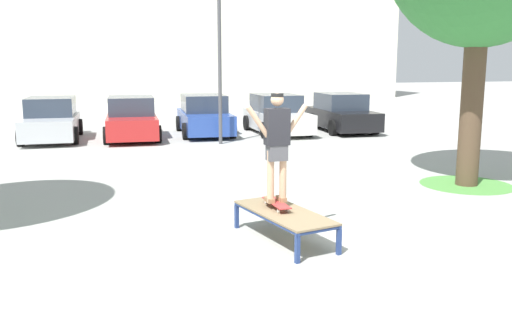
{
  "coord_description": "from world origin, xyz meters",
  "views": [
    {
      "loc": [
        -2.76,
        -7.19,
        2.69
      ],
      "look_at": [
        -0.06,
        1.88,
        1.0
      ],
      "focal_mm": 38.19,
      "sensor_mm": 36.0,
      "label": 1
    }
  ],
  "objects_px": {
    "skate_box": "(284,214)",
    "car_blue": "(204,116)",
    "light_post": "(219,28)",
    "car_black": "(341,114)",
    "skateboard": "(276,203)",
    "car_silver": "(52,120)",
    "car_white": "(277,115)",
    "skater": "(277,140)",
    "car_red": "(132,119)"
  },
  "relations": [
    {
      "from": "car_red",
      "to": "car_white",
      "type": "height_order",
      "value": "same"
    },
    {
      "from": "skateboard",
      "to": "car_black",
      "type": "distance_m",
      "value": 13.93
    },
    {
      "from": "car_white",
      "to": "light_post",
      "type": "bearing_deg",
      "value": -141.73
    },
    {
      "from": "skate_box",
      "to": "light_post",
      "type": "height_order",
      "value": "light_post"
    },
    {
      "from": "car_silver",
      "to": "skateboard",
      "type": "bearing_deg",
      "value": -71.97
    },
    {
      "from": "car_blue",
      "to": "car_black",
      "type": "distance_m",
      "value": 5.5
    },
    {
      "from": "car_blue",
      "to": "car_black",
      "type": "relative_size",
      "value": 1.0
    },
    {
      "from": "car_silver",
      "to": "car_black",
      "type": "bearing_deg",
      "value": -2.62
    },
    {
      "from": "skateboard",
      "to": "car_silver",
      "type": "relative_size",
      "value": 0.19
    },
    {
      "from": "car_red",
      "to": "car_white",
      "type": "distance_m",
      "value": 5.48
    },
    {
      "from": "car_red",
      "to": "car_black",
      "type": "bearing_deg",
      "value": -0.72
    },
    {
      "from": "car_silver",
      "to": "car_black",
      "type": "xyz_separation_m",
      "value": [
        10.96,
        -0.5,
        0.0
      ]
    },
    {
      "from": "skateboard",
      "to": "car_white",
      "type": "distance_m",
      "value": 12.79
    },
    {
      "from": "car_blue",
      "to": "light_post",
      "type": "bearing_deg",
      "value": -89.53
    },
    {
      "from": "car_silver",
      "to": "car_black",
      "type": "distance_m",
      "value": 10.97
    },
    {
      "from": "car_white",
      "to": "car_black",
      "type": "height_order",
      "value": "same"
    },
    {
      "from": "car_silver",
      "to": "car_white",
      "type": "height_order",
      "value": "same"
    },
    {
      "from": "skate_box",
      "to": "car_white",
      "type": "distance_m",
      "value": 12.99
    },
    {
      "from": "car_blue",
      "to": "light_post",
      "type": "relative_size",
      "value": 0.74
    },
    {
      "from": "skateboard",
      "to": "skater",
      "type": "bearing_deg",
      "value": 92.26
    },
    {
      "from": "light_post",
      "to": "skater",
      "type": "bearing_deg",
      "value": -97.96
    },
    {
      "from": "skateboard",
      "to": "car_blue",
      "type": "height_order",
      "value": "car_blue"
    },
    {
      "from": "skater",
      "to": "car_black",
      "type": "relative_size",
      "value": 0.39
    },
    {
      "from": "skateboard",
      "to": "car_silver",
      "type": "height_order",
      "value": "car_silver"
    },
    {
      "from": "skateboard",
      "to": "skater",
      "type": "xyz_separation_m",
      "value": [
        -0.0,
        0.0,
        0.99
      ]
    },
    {
      "from": "skate_box",
      "to": "light_post",
      "type": "distance_m",
      "value": 10.83
    },
    {
      "from": "car_white",
      "to": "light_post",
      "type": "height_order",
      "value": "light_post"
    },
    {
      "from": "skater",
      "to": "car_silver",
      "type": "xyz_separation_m",
      "value": [
        -4.11,
        12.62,
        -0.84
      ]
    },
    {
      "from": "car_red",
      "to": "car_blue",
      "type": "xyz_separation_m",
      "value": [
        2.74,
        0.4,
        0.0
      ]
    },
    {
      "from": "skater",
      "to": "car_silver",
      "type": "distance_m",
      "value": 13.3
    },
    {
      "from": "skate_box",
      "to": "car_blue",
      "type": "distance_m",
      "value": 12.92
    },
    {
      "from": "car_black",
      "to": "car_red",
      "type": "bearing_deg",
      "value": 179.28
    },
    {
      "from": "car_blue",
      "to": "car_silver",
      "type": "bearing_deg",
      "value": -179.97
    },
    {
      "from": "skater",
      "to": "car_silver",
      "type": "height_order",
      "value": "skater"
    },
    {
      "from": "skate_box",
      "to": "car_silver",
      "type": "bearing_deg",
      "value": 107.93
    },
    {
      "from": "skater",
      "to": "car_blue",
      "type": "relative_size",
      "value": 0.39
    },
    {
      "from": "car_red",
      "to": "light_post",
      "type": "xyz_separation_m",
      "value": [
        2.76,
        -2.25,
        3.13
      ]
    },
    {
      "from": "skate_box",
      "to": "light_post",
      "type": "bearing_deg",
      "value": 82.47
    },
    {
      "from": "skateboard",
      "to": "car_silver",
      "type": "xyz_separation_m",
      "value": [
        -4.11,
        12.62,
        0.15
      ]
    },
    {
      "from": "skate_box",
      "to": "car_red",
      "type": "height_order",
      "value": "car_red"
    },
    {
      "from": "skate_box",
      "to": "skater",
      "type": "height_order",
      "value": "skater"
    },
    {
      "from": "skate_box",
      "to": "skater",
      "type": "relative_size",
      "value": 1.19
    },
    {
      "from": "car_blue",
      "to": "car_white",
      "type": "xyz_separation_m",
      "value": [
        2.74,
        -0.51,
        0.0
      ]
    },
    {
      "from": "car_red",
      "to": "skateboard",
      "type": "bearing_deg",
      "value": -83.61
    },
    {
      "from": "car_white",
      "to": "light_post",
      "type": "distance_m",
      "value": 4.67
    },
    {
      "from": "skate_box",
      "to": "car_silver",
      "type": "relative_size",
      "value": 0.47
    },
    {
      "from": "skateboard",
      "to": "car_blue",
      "type": "bearing_deg",
      "value": 83.79
    },
    {
      "from": "skater",
      "to": "car_red",
      "type": "xyz_separation_m",
      "value": [
        -1.37,
        12.22,
        -0.84
      ]
    },
    {
      "from": "skateboard",
      "to": "car_red",
      "type": "height_order",
      "value": "car_red"
    },
    {
      "from": "skater",
      "to": "car_blue",
      "type": "height_order",
      "value": "skater"
    }
  ]
}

